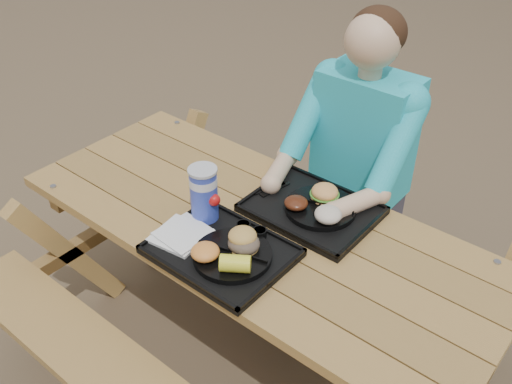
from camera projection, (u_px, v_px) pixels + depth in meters
The scene contains 18 objects.
ground at pixel (256, 356), 2.48m from camera, with size 60.00×60.00×0.00m, color #999999.
picnic_table at pixel (256, 295), 2.26m from camera, with size 1.80×1.49×0.75m, color #999999, non-canonical shape.
tray_near at pixel (221, 252), 1.90m from camera, with size 0.45×0.35×0.02m, color black.
tray_far at pixel (312, 210), 2.08m from camera, with size 0.45×0.35×0.02m, color black.
plate_near at pixel (232, 255), 1.85m from camera, with size 0.26×0.26×0.02m, color black.
plate_far at pixel (320, 208), 2.06m from camera, with size 0.26×0.26×0.02m, color black.
napkin_stack at pixel (180, 234), 1.94m from camera, with size 0.17×0.17×0.02m, color white.
soda_cup at pixel (204, 195), 1.98m from camera, with size 0.10×0.10×0.19m, color #162BAB.
condiment_bbq at pixel (243, 227), 1.96m from camera, with size 0.05×0.05×0.03m, color black.
condiment_mustard at pixel (260, 233), 1.94m from camera, with size 0.05×0.05×0.03m, color gold.
sandwich at pixel (244, 236), 1.84m from camera, with size 0.10×0.10×0.10m, color gold, non-canonical shape.
mac_cheese at pixel (205, 252), 1.82m from camera, with size 0.09×0.09×0.05m, color #F59C40.
corn_cob at pixel (235, 263), 1.77m from camera, with size 0.10×0.10×0.06m, color #FFF935, non-canonical shape.
cutlery_far at pixel (275, 189), 2.17m from camera, with size 0.02×0.14×0.01m, color black.
burger at pixel (325, 189), 2.06m from camera, with size 0.10×0.10×0.09m, color #EFA354, non-canonical shape.
baked_beans at pixel (296, 203), 2.04m from camera, with size 0.09×0.09×0.04m, color #512110.
potato_salad at pixel (328, 214), 1.97m from camera, with size 0.10×0.10×0.05m, color beige.
diner at pixel (356, 183), 2.44m from camera, with size 0.48×0.84×1.28m, color #1AB9B6, non-canonical shape.
Camera 1 is at (1.02, -1.24, 2.02)m, focal length 40.00 mm.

